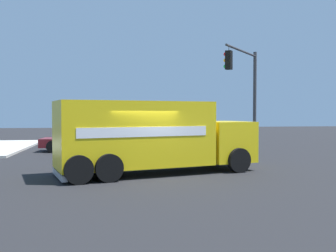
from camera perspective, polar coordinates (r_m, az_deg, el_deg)
ground_plane at (r=14.96m, az=-3.55°, el=-7.37°), size 100.00×100.00×0.00m
delivery_truck at (r=15.37m, az=-2.47°, el=-1.51°), size 4.63×8.35×2.87m
traffic_light_secondary at (r=22.42m, az=11.56°, el=5.98°), size 3.64×3.02×6.07m
pickup_maroon at (r=25.01m, az=-12.27°, el=-1.98°), size 2.53×5.32×1.38m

